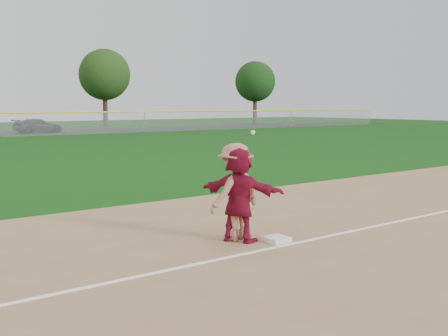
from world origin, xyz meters
TOP-DOWN VIEW (x-y plane):
  - ground at (0.00, 0.00)m, footprint 160.00×160.00m
  - foul_line at (0.00, -0.80)m, footprint 60.00×0.10m
  - first_base at (-0.21, -0.48)m, footprint 0.45×0.45m
  - base_runner at (-0.77, 0.02)m, footprint 1.27×1.82m
  - car_right at (11.09, 44.78)m, footprint 4.75×2.29m
  - first_base_play at (-0.75, 0.16)m, footprint 1.34×0.89m
  - tree_3 at (22.00, 52.80)m, footprint 6.00×6.00m
  - tree_4 at (44.00, 51.20)m, footprint 5.60×5.60m

SIDE VIEW (x-z plane):
  - ground at x=0.00m, z-range 0.00..0.00m
  - foul_line at x=0.00m, z-range 0.02..0.03m
  - first_base at x=-0.21m, z-range 0.02..0.12m
  - car_right at x=11.09m, z-range 0.01..1.34m
  - base_runner at x=-0.77m, z-range 0.02..1.91m
  - first_base_play at x=-0.75m, z-range -0.10..2.09m
  - tree_4 at x=44.00m, z-range 1.51..10.18m
  - tree_3 at x=22.00m, z-range 1.57..10.76m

